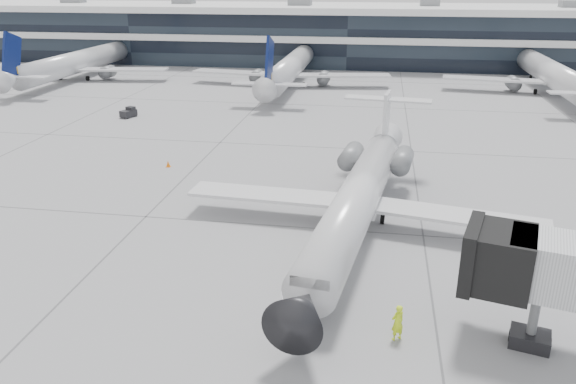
# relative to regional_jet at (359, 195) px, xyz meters

# --- Properties ---
(ground) EXTENTS (220.00, 220.00, 0.00)m
(ground) POSITION_rel_regional_jet_xyz_m (-5.52, -0.66, -2.47)
(ground) COLOR gray
(ground) RESTS_ON ground
(terminal) EXTENTS (170.00, 22.00, 10.00)m
(terminal) POSITION_rel_regional_jet_xyz_m (-5.52, 81.34, 2.53)
(terminal) COLOR black
(terminal) RESTS_ON ground
(bg_jet_left) EXTENTS (32.00, 40.00, 9.60)m
(bg_jet_left) POSITION_rel_regional_jet_xyz_m (-50.52, 54.34, -2.47)
(bg_jet_left) COLOR silver
(bg_jet_left) RESTS_ON ground
(bg_jet_center) EXTENTS (32.00, 40.00, 9.60)m
(bg_jet_center) POSITION_rel_regional_jet_xyz_m (-13.52, 54.34, -2.47)
(bg_jet_center) COLOR silver
(bg_jet_center) RESTS_ON ground
(bg_jet_right) EXTENTS (32.00, 40.00, 9.60)m
(bg_jet_right) POSITION_rel_regional_jet_xyz_m (26.48, 54.34, -2.47)
(bg_jet_right) COLOR silver
(bg_jet_right) RESTS_ON ground
(regional_jet) EXTENTS (25.05, 31.27, 7.22)m
(regional_jet) POSITION_rel_regional_jet_xyz_m (0.00, 0.00, 0.00)
(regional_jet) COLOR silver
(regional_jet) RESTS_ON ground
(ramp_worker) EXTENTS (0.83, 0.77, 1.91)m
(ramp_worker) POSITION_rel_regional_jet_xyz_m (2.48, -12.82, -1.51)
(ramp_worker) COLOR #D6FF1A
(ramp_worker) RESTS_ON ground
(baggage_tug) EXTENTS (1.65, 2.21, 1.26)m
(baggage_tug) POSITION_rel_regional_jet_xyz_m (-2.77, -11.59, -1.90)
(baggage_tug) COLOR white
(baggage_tug) RESTS_ON ground
(traffic_cone) EXTENTS (0.48, 0.48, 0.61)m
(traffic_cone) POSITION_rel_regional_jet_xyz_m (-18.03, 10.67, -2.18)
(traffic_cone) COLOR orange
(traffic_cone) RESTS_ON ground
(far_tug) EXTENTS (1.80, 2.27, 1.26)m
(far_tug) POSITION_rel_regional_jet_xyz_m (-29.98, 28.68, -1.90)
(far_tug) COLOR black
(far_tug) RESTS_ON ground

